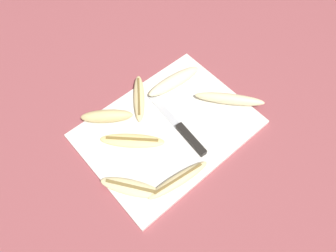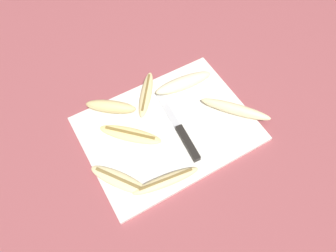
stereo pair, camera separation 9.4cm
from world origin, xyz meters
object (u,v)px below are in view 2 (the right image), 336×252
(banana_soft_right, at_px, (119,180))
(banana_spotted_left, at_px, (111,107))
(banana_mellow_near, at_px, (146,94))
(knife, at_px, (184,137))
(banana_golden_short, at_px, (130,134))
(banana_ripe_center, at_px, (166,181))
(banana_bright_far, at_px, (183,83))
(banana_cream_curved, at_px, (236,109))

(banana_soft_right, xyz_separation_m, banana_spotted_left, (0.08, 0.22, 0.01))
(banana_soft_right, relative_size, banana_mellow_near, 1.03)
(knife, height_order, banana_golden_short, banana_golden_short)
(banana_soft_right, xyz_separation_m, banana_ripe_center, (0.11, -0.07, 0.00))
(banana_bright_far, height_order, banana_spotted_left, banana_bright_far)
(banana_bright_far, bearing_deg, banana_golden_short, -161.24)
(banana_cream_curved, distance_m, banana_mellow_near, 0.27)
(banana_soft_right, relative_size, banana_cream_curved, 0.90)
(knife, distance_m, banana_mellow_near, 0.19)
(knife, xyz_separation_m, banana_ripe_center, (-0.11, -0.09, 0.00))
(knife, relative_size, banana_ripe_center, 1.38)
(banana_spotted_left, bearing_deg, banana_golden_short, -85.37)
(banana_spotted_left, distance_m, banana_cream_curved, 0.37)
(banana_soft_right, distance_m, banana_cream_curved, 0.39)
(banana_golden_short, height_order, banana_ripe_center, banana_ripe_center)
(knife, bearing_deg, banana_mellow_near, 101.16)
(knife, bearing_deg, banana_cream_curved, 4.00)
(banana_spotted_left, distance_m, banana_ripe_center, 0.28)
(knife, height_order, banana_soft_right, banana_soft_right)
(banana_bright_far, xyz_separation_m, banana_mellow_near, (-0.12, 0.03, -0.01))
(banana_soft_right, relative_size, banana_golden_short, 1.00)
(banana_mellow_near, bearing_deg, banana_golden_short, -136.07)
(knife, distance_m, banana_soft_right, 0.22)
(knife, relative_size, banana_golden_short, 1.61)
(banana_golden_short, distance_m, banana_mellow_near, 0.15)
(banana_spotted_left, bearing_deg, banana_soft_right, -110.11)
(banana_spotted_left, xyz_separation_m, banana_cream_curved, (0.31, -0.19, -0.00))
(banana_golden_short, bearing_deg, knife, -32.49)
(banana_golden_short, height_order, banana_cream_curved, banana_cream_curved)
(knife, distance_m, banana_cream_curved, 0.18)
(banana_soft_right, distance_m, banana_golden_short, 0.14)
(banana_golden_short, bearing_deg, banana_spotted_left, 94.63)
(banana_ripe_center, relative_size, banana_mellow_near, 1.20)
(knife, relative_size, banana_bright_far, 1.36)
(banana_ripe_center, xyz_separation_m, banana_mellow_near, (0.09, 0.28, -0.00))
(banana_bright_far, height_order, banana_cream_curved, banana_bright_far)
(banana_spotted_left, relative_size, banana_cream_curved, 0.80)
(knife, xyz_separation_m, banana_mellow_near, (-0.02, 0.19, 0.00))
(banana_spotted_left, xyz_separation_m, banana_mellow_near, (0.12, -0.00, -0.01))
(banana_mellow_near, bearing_deg, banana_ripe_center, -108.00)
(banana_spotted_left, bearing_deg, knife, -54.10)
(banana_golden_short, xyz_separation_m, banana_cream_curved, (0.31, -0.08, 0.01))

